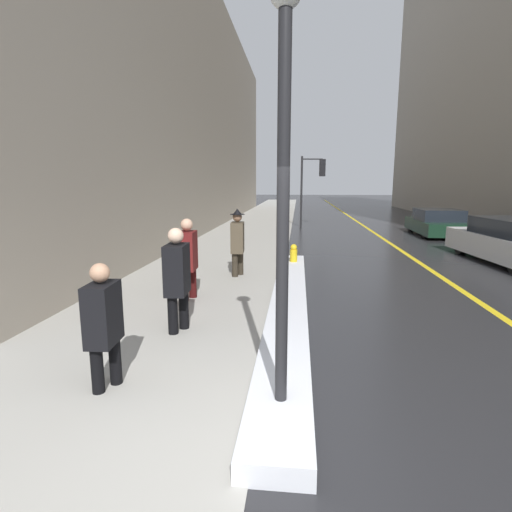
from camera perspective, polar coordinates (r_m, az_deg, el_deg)
ground_plane at (r=3.89m, az=-0.41°, el=-26.81°), size 160.00×160.00×0.00m
sidewalk_slab at (r=18.39m, az=-1.34°, el=3.03°), size 4.00×80.00×0.01m
road_centre_stripe at (r=18.60m, az=17.34°, el=2.63°), size 0.16×80.00×0.00m
snow_bank_curb at (r=7.62m, az=4.67°, el=-6.82°), size 0.66×9.13×0.21m
building_facade_left at (r=24.52m, az=-12.14°, el=19.03°), size 6.00×36.00×12.28m
lamp_post at (r=3.71m, az=3.95°, el=12.55°), size 0.28×0.28×4.08m
traffic_light_near at (r=21.95m, az=8.33°, el=11.22°), size 1.31×0.43×3.76m
pedestrian_nearside at (r=4.87m, az=-20.99°, el=-8.63°), size 0.31×0.50×1.49m
pedestrian_trailing at (r=6.39m, az=-11.21°, el=-2.69°), size 0.35×0.56×1.68m
pedestrian_with_shoulder_bag at (r=8.16m, az=-9.71°, el=0.10°), size 0.35×0.76×1.66m
pedestrian_in_fedora at (r=10.12m, az=-2.66°, el=2.35°), size 0.37×0.55×1.73m
parked_car_dark_green at (r=20.03m, az=24.46°, el=4.31°), size 1.98×4.19×1.20m
fire_hydrant at (r=11.07m, az=5.39°, el=-0.12°), size 0.20×0.20×0.70m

